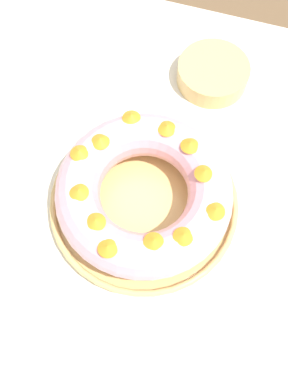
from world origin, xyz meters
name	(u,v)px	position (x,y,z in m)	size (l,w,h in m)	color
ground_plane	(148,296)	(0.00, 0.00, 0.00)	(8.00, 8.00, 0.00)	brown
dining_table	(151,237)	(0.00, 0.00, 0.67)	(1.38, 1.12, 0.75)	silver
serving_dish	(144,203)	(-0.02, 0.03, 0.76)	(0.36, 0.36, 0.03)	tan
bundt_cake	(144,192)	(-0.02, 0.03, 0.82)	(0.32, 0.32, 0.09)	#E09EAD
fork	(11,152)	(-0.32, 0.06, 0.75)	(0.02, 0.18, 0.01)	white
cake_knife	(13,173)	(-0.30, 0.02, 0.75)	(0.02, 0.17, 0.01)	white
side_bowl	(213,73)	(0.03, 0.36, 0.77)	(0.15, 0.15, 0.05)	tan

